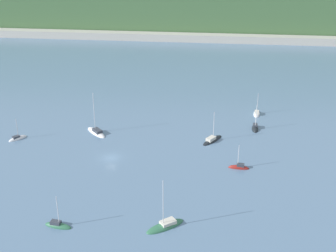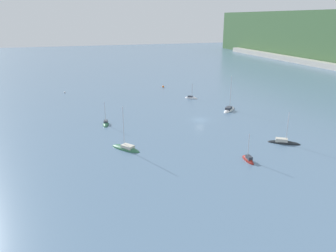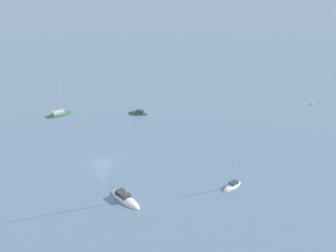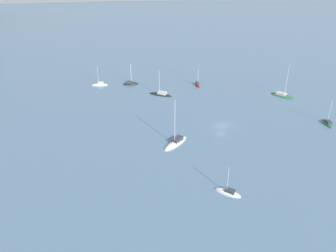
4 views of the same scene
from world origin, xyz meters
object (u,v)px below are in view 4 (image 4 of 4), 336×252
object	(u,v)px
sailboat_2	(100,85)
sailboat_7	(197,85)
sailboat_0	(283,96)
sailboat_6	(228,193)
sailboat_4	(161,95)
sailboat_3	(176,143)
sailboat_5	(131,84)
sailboat_1	(327,124)

from	to	relation	value
sailboat_2	sailboat_7	size ratio (longest dim) A/B	1.04
sailboat_0	sailboat_6	world-z (taller)	sailboat_0
sailboat_2	sailboat_7	xyz separation A→B (m)	(-6.36, -33.53, -0.00)
sailboat_2	sailboat_4	xyz separation A→B (m)	(-12.96, -19.48, 0.01)
sailboat_0	sailboat_3	distance (m)	46.31
sailboat_4	sailboat_3	bearing A→B (deg)	121.17
sailboat_0	sailboat_5	xyz separation A→B (m)	(20.01, 47.20, -0.01)
sailboat_0	sailboat_1	distance (m)	20.72
sailboat_5	sailboat_7	xyz separation A→B (m)	(-5.22, -22.86, 0.01)
sailboat_3	sailboat_5	world-z (taller)	sailboat_3
sailboat_6	sailboat_7	size ratio (longest dim) A/B	0.95
sailboat_1	sailboat_6	xyz separation A→B (m)	(-22.95, 36.08, -0.03)
sailboat_4	sailboat_5	bearing A→B (deg)	-19.38
sailboat_3	sailboat_6	world-z (taller)	sailboat_3
sailboat_1	sailboat_0	bearing A→B (deg)	15.50
sailboat_2	sailboat_7	distance (m)	34.12
sailboat_2	sailboat_4	world-z (taller)	sailboat_4
sailboat_3	sailboat_4	distance (m)	31.75
sailboat_5	sailboat_6	size ratio (longest dim) A/B	1.27
sailboat_3	sailboat_5	size ratio (longest dim) A/B	1.48
sailboat_2	sailboat_5	size ratio (longest dim) A/B	0.87
sailboat_2	sailboat_7	world-z (taller)	sailboat_2
sailboat_0	sailboat_2	size ratio (longest dim) A/B	1.55
sailboat_1	sailboat_5	size ratio (longest dim) A/B	0.91
sailboat_0	sailboat_5	size ratio (longest dim) A/B	1.34
sailboat_0	sailboat_7	size ratio (longest dim) A/B	1.61
sailboat_1	sailboat_6	bearing A→B (deg)	132.16
sailboat_1	sailboat_7	distance (m)	44.18
sailboat_1	sailboat_3	bearing A→B (deg)	103.67
sailboat_1	sailboat_2	xyz separation A→B (m)	(41.76, 59.96, 0.02)
sailboat_2	sailboat_6	distance (m)	68.97
sailboat_1	sailboat_6	size ratio (longest dim) A/B	1.15
sailboat_1	sailboat_4	bearing A→B (deg)	64.26
sailboat_6	sailboat_3	bearing A→B (deg)	-33.83
sailboat_4	sailboat_7	bearing A→B (deg)	-120.94
sailboat_1	sailboat_2	distance (m)	73.07
sailboat_4	sailboat_7	xyz separation A→B (m)	(6.60, -14.04, -0.01)
sailboat_1	sailboat_3	size ratio (longest dim) A/B	0.61
sailboat_5	sailboat_4	bearing A→B (deg)	-51.27
sailboat_5	sailboat_6	xyz separation A→B (m)	(-63.57, -13.21, -0.03)
sailboat_6	sailboat_1	bearing A→B (deg)	-107.78
sailboat_1	sailboat_3	world-z (taller)	sailboat_3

